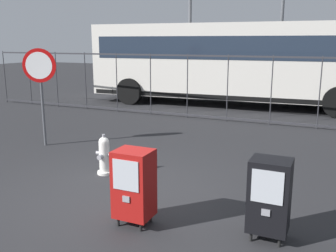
{
  "coord_description": "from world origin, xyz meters",
  "views": [
    {
      "loc": [
        3.01,
        -4.82,
        2.39
      ],
      "look_at": [
        0.3,
        1.2,
        0.9
      ],
      "focal_mm": 40.53,
      "sensor_mm": 36.0,
      "label": 1
    }
  ],
  "objects_px": {
    "fire_hydrant": "(104,155)",
    "bus_near": "(233,60)",
    "newspaper_box_secondary": "(269,195)",
    "stop_sign": "(40,77)",
    "newspaper_box_primary": "(134,184)",
    "bus_far": "(242,55)"
  },
  "relations": [
    {
      "from": "newspaper_box_secondary",
      "to": "stop_sign",
      "type": "distance_m",
      "value": 6.02
    },
    {
      "from": "newspaper_box_primary",
      "to": "newspaper_box_secondary",
      "type": "bearing_deg",
      "value": 11.32
    },
    {
      "from": "stop_sign",
      "to": "bus_near",
      "type": "distance_m",
      "value": 7.8
    },
    {
      "from": "stop_sign",
      "to": "newspaper_box_primary",
      "type": "bearing_deg",
      "value": -33.85
    },
    {
      "from": "newspaper_box_primary",
      "to": "bus_near",
      "type": "relative_size",
      "value": 0.1
    },
    {
      "from": "stop_sign",
      "to": "bus_near",
      "type": "bearing_deg",
      "value": 71.59
    },
    {
      "from": "newspaper_box_secondary",
      "to": "stop_sign",
      "type": "bearing_deg",
      "value": 157.95
    },
    {
      "from": "fire_hydrant",
      "to": "stop_sign",
      "type": "relative_size",
      "value": 0.33
    },
    {
      "from": "bus_far",
      "to": "newspaper_box_primary",
      "type": "bearing_deg",
      "value": -77.68
    },
    {
      "from": "stop_sign",
      "to": "fire_hydrant",
      "type": "bearing_deg",
      "value": -24.34
    },
    {
      "from": "fire_hydrant",
      "to": "bus_near",
      "type": "height_order",
      "value": "bus_near"
    },
    {
      "from": "newspaper_box_primary",
      "to": "stop_sign",
      "type": "xyz_separation_m",
      "value": [
        -3.82,
        2.56,
        1.03
      ]
    },
    {
      "from": "newspaper_box_secondary",
      "to": "bus_near",
      "type": "relative_size",
      "value": 0.1
    },
    {
      "from": "newspaper_box_primary",
      "to": "bus_far",
      "type": "xyz_separation_m",
      "value": [
        -2.15,
        14.72,
        1.14
      ]
    },
    {
      "from": "fire_hydrant",
      "to": "bus_far",
      "type": "distance_m",
      "value": 13.32
    },
    {
      "from": "bus_near",
      "to": "fire_hydrant",
      "type": "bearing_deg",
      "value": -94.07
    },
    {
      "from": "fire_hydrant",
      "to": "newspaper_box_secondary",
      "type": "relative_size",
      "value": 0.73
    },
    {
      "from": "stop_sign",
      "to": "bus_near",
      "type": "relative_size",
      "value": 0.21
    },
    {
      "from": "newspaper_box_primary",
      "to": "stop_sign",
      "type": "height_order",
      "value": "stop_sign"
    },
    {
      "from": "bus_near",
      "to": "bus_far",
      "type": "height_order",
      "value": "same"
    },
    {
      "from": "newspaper_box_primary",
      "to": "stop_sign",
      "type": "bearing_deg",
      "value": 146.15
    },
    {
      "from": "newspaper_box_primary",
      "to": "newspaper_box_secondary",
      "type": "height_order",
      "value": "same"
    }
  ]
}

